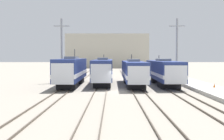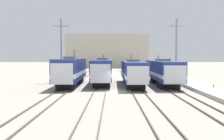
{
  "view_description": "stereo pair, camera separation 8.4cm",
  "coord_description": "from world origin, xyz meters",
  "views": [
    {
      "loc": [
        -0.9,
        -38.64,
        4.35
      ],
      "look_at": [
        -0.96,
        1.03,
        2.63
      ],
      "focal_mm": 50.0,
      "sensor_mm": 36.0,
      "label": 1
    },
    {
      "loc": [
        -0.82,
        -38.64,
        4.35
      ],
      "look_at": [
        -0.96,
        1.03,
        2.63
      ],
      "focal_mm": 50.0,
      "sensor_mm": 36.0,
      "label": 2
    }
  ],
  "objects": [
    {
      "name": "locomotive_far_left",
      "position": [
        -6.91,
        7.17,
        2.23
      ],
      "size": [
        3.03,
        17.51,
        5.51
      ],
      "color": "black",
      "rests_on": "ground_plane"
    },
    {
      "name": "catenary_tower_left",
      "position": [
        -9.4,
        13.88,
        5.59
      ],
      "size": [
        2.65,
        0.34,
        10.75
      ],
      "color": "gray",
      "rests_on": "ground_plane"
    },
    {
      "name": "platform",
      "position": [
        11.33,
        0.0,
        0.22
      ],
      "size": [
        4.0,
        120.0,
        0.44
      ],
      "color": "#A8A59E",
      "rests_on": "ground_plane"
    },
    {
      "name": "locomotive_far_right",
      "position": [
        6.91,
        8.48,
        2.08
      ],
      "size": [
        3.06,
        19.27,
        4.55
      ],
      "color": "black",
      "rests_on": "ground_plane"
    },
    {
      "name": "locomotive_center_right",
      "position": [
        2.3,
        7.67,
        2.05
      ],
      "size": [
        2.93,
        18.94,
        4.71
      ],
      "color": "black",
      "rests_on": "ground_plane"
    },
    {
      "name": "depot_building",
      "position": [
        -2.77,
        86.38,
        6.49
      ],
      "size": [
        31.67,
        15.99,
        12.98
      ],
      "color": "#B2AD9E",
      "rests_on": "ground_plane"
    },
    {
      "name": "rail_pair_center_right",
      "position": [
        2.3,
        0.0,
        0.07
      ],
      "size": [
        1.51,
        120.0,
        0.15
      ],
      "color": "#4C4238",
      "rests_on": "ground_plane"
    },
    {
      "name": "ground_plane",
      "position": [
        0.0,
        0.0,
        0.0
      ],
      "size": [
        400.0,
        400.0,
        0.0
      ],
      "primitive_type": "plane",
      "color": "gray"
    },
    {
      "name": "rail_pair_center_left",
      "position": [
        -2.3,
        0.0,
        0.07
      ],
      "size": [
        1.51,
        120.0,
        0.15
      ],
      "color": "#4C4238",
      "rests_on": "ground_plane"
    },
    {
      "name": "traffic_cone",
      "position": [
        12.02,
        0.56,
        0.68
      ],
      "size": [
        0.3,
        0.3,
        0.47
      ],
      "color": "orange",
      "rests_on": "platform"
    },
    {
      "name": "catenary_tower_right",
      "position": [
        10.03,
        13.88,
        5.59
      ],
      "size": [
        2.65,
        0.34,
        10.75
      ],
      "color": "gray",
      "rests_on": "ground_plane"
    },
    {
      "name": "rail_pair_far_right",
      "position": [
        6.91,
        0.0,
        0.07
      ],
      "size": [
        1.51,
        120.0,
        0.15
      ],
      "color": "#4C4238",
      "rests_on": "ground_plane"
    },
    {
      "name": "locomotive_center_left",
      "position": [
        -2.3,
        10.16,
        2.15
      ],
      "size": [
        2.94,
        19.25,
        4.7
      ],
      "color": "black",
      "rests_on": "ground_plane"
    },
    {
      "name": "rail_pair_far_left",
      "position": [
        -6.91,
        0.0,
        0.07
      ],
      "size": [
        1.51,
        120.0,
        0.15
      ],
      "color": "#4C4238",
      "rests_on": "ground_plane"
    }
  ]
}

